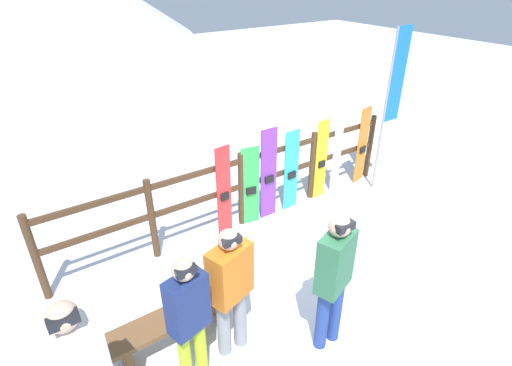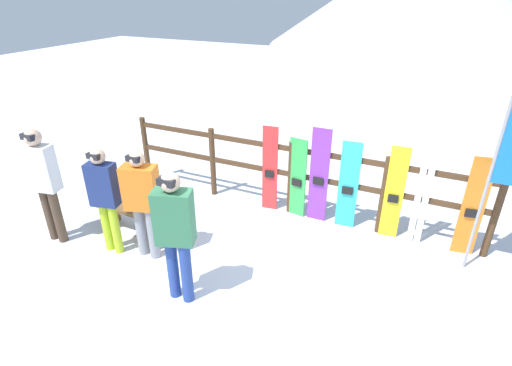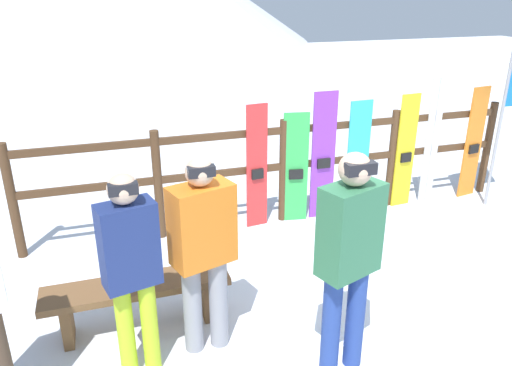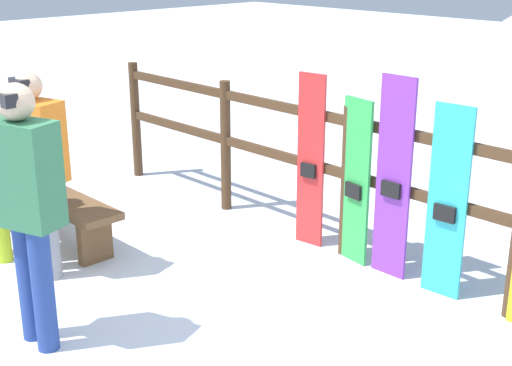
{
  "view_description": "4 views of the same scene",
  "coord_description": "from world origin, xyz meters",
  "px_view_note": "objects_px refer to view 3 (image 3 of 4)",
  "views": [
    {
      "loc": [
        -2.91,
        -2.96,
        3.83
      ],
      "look_at": [
        -0.14,
        1.1,
        1.09
      ],
      "focal_mm": 28.0,
      "sensor_mm": 36.0,
      "label": 1
    },
    {
      "loc": [
        1.98,
        -3.91,
        3.54
      ],
      "look_at": [
        -0.27,
        0.95,
        0.84
      ],
      "focal_mm": 28.0,
      "sensor_mm": 36.0,
      "label": 2
    },
    {
      "loc": [
        -2.02,
        -3.53,
        2.74
      ],
      "look_at": [
        -0.56,
        1.06,
        0.81
      ],
      "focal_mm": 35.0,
      "sensor_mm": 36.0,
      "label": 3
    },
    {
      "loc": [
        3.46,
        -2.66,
        2.5
      ],
      "look_at": [
        -0.25,
        0.93,
        0.75
      ],
      "focal_mm": 50.0,
      "sensor_mm": 36.0,
      "label": 4
    }
  ],
  "objects_px": {
    "snowboard_red": "(257,168)",
    "snowboard_purple": "(323,157)",
    "person_plaid_green": "(349,251)",
    "snowboard_cyan": "(358,158)",
    "snowboard_green": "(295,169)",
    "snowboard_orange": "(473,143)",
    "person_navy": "(131,263)",
    "snowboard_yellow": "(405,152)",
    "person_orange": "(203,245)",
    "ski_pair_white": "(432,142)",
    "bench": "(138,294)"
  },
  "relations": [
    {
      "from": "bench",
      "to": "snowboard_green",
      "type": "distance_m",
      "value": 2.57
    },
    {
      "from": "person_orange",
      "to": "snowboard_purple",
      "type": "relative_size",
      "value": 1.02
    },
    {
      "from": "snowboard_purple",
      "to": "ski_pair_white",
      "type": "bearing_deg",
      "value": 0.12
    },
    {
      "from": "person_orange",
      "to": "ski_pair_white",
      "type": "height_order",
      "value": "ski_pair_white"
    },
    {
      "from": "person_navy",
      "to": "snowboard_green",
      "type": "distance_m",
      "value": 2.95
    },
    {
      "from": "snowboard_red",
      "to": "snowboard_purple",
      "type": "height_order",
      "value": "snowboard_purple"
    },
    {
      "from": "snowboard_green",
      "to": "ski_pair_white",
      "type": "bearing_deg",
      "value": 0.11
    },
    {
      "from": "person_navy",
      "to": "snowboard_yellow",
      "type": "bearing_deg",
      "value": 30.13
    },
    {
      "from": "bench",
      "to": "ski_pair_white",
      "type": "distance_m",
      "value": 4.25
    },
    {
      "from": "person_navy",
      "to": "snowboard_cyan",
      "type": "distance_m",
      "value": 3.58
    },
    {
      "from": "person_plaid_green",
      "to": "snowboard_yellow",
      "type": "relative_size",
      "value": 1.16
    },
    {
      "from": "person_plaid_green",
      "to": "snowboard_purple",
      "type": "distance_m",
      "value": 2.68
    },
    {
      "from": "snowboard_red",
      "to": "snowboard_purple",
      "type": "xyz_separation_m",
      "value": [
        0.84,
        0.0,
        0.04
      ]
    },
    {
      "from": "snowboard_orange",
      "to": "ski_pair_white",
      "type": "bearing_deg",
      "value": 179.71
    },
    {
      "from": "bench",
      "to": "snowboard_red",
      "type": "relative_size",
      "value": 1.02
    },
    {
      "from": "person_navy",
      "to": "ski_pair_white",
      "type": "distance_m",
      "value": 4.49
    },
    {
      "from": "snowboard_green",
      "to": "snowboard_cyan",
      "type": "distance_m",
      "value": 0.83
    },
    {
      "from": "bench",
      "to": "snowboard_purple",
      "type": "relative_size",
      "value": 0.97
    },
    {
      "from": "person_plaid_green",
      "to": "snowboard_green",
      "type": "bearing_deg",
      "value": 76.18
    },
    {
      "from": "snowboard_red",
      "to": "ski_pair_white",
      "type": "bearing_deg",
      "value": 0.08
    },
    {
      "from": "snowboard_green",
      "to": "snowboard_cyan",
      "type": "bearing_deg",
      "value": 0.01
    },
    {
      "from": "person_orange",
      "to": "snowboard_orange",
      "type": "relative_size",
      "value": 1.07
    },
    {
      "from": "snowboard_cyan",
      "to": "snowboard_orange",
      "type": "xyz_separation_m",
      "value": [
        1.73,
        0.0,
        0.03
      ]
    },
    {
      "from": "snowboard_green",
      "to": "snowboard_cyan",
      "type": "relative_size",
      "value": 0.94
    },
    {
      "from": "bench",
      "to": "snowboard_cyan",
      "type": "bearing_deg",
      "value": 28.31
    },
    {
      "from": "snowboard_cyan",
      "to": "ski_pair_white",
      "type": "height_order",
      "value": "ski_pair_white"
    },
    {
      "from": "person_plaid_green",
      "to": "snowboard_orange",
      "type": "bearing_deg",
      "value": 38.09
    },
    {
      "from": "person_orange",
      "to": "snowboard_orange",
      "type": "xyz_separation_m",
      "value": [
        4.1,
        1.95,
        -0.17
      ]
    },
    {
      "from": "person_navy",
      "to": "snowboard_cyan",
      "type": "relative_size",
      "value": 1.11
    },
    {
      "from": "person_plaid_green",
      "to": "snowboard_yellow",
      "type": "xyz_separation_m",
      "value": [
        2.13,
        2.49,
        -0.27
      ]
    },
    {
      "from": "person_orange",
      "to": "snowboard_cyan",
      "type": "bearing_deg",
      "value": 39.43
    },
    {
      "from": "snowboard_red",
      "to": "snowboard_yellow",
      "type": "height_order",
      "value": "snowboard_red"
    },
    {
      "from": "snowboard_yellow",
      "to": "ski_pair_white",
      "type": "distance_m",
      "value": 0.4
    },
    {
      "from": "person_navy",
      "to": "snowboard_purple",
      "type": "height_order",
      "value": "person_navy"
    },
    {
      "from": "snowboard_green",
      "to": "bench",
      "type": "bearing_deg",
      "value": -142.78
    },
    {
      "from": "snowboard_red",
      "to": "snowboard_purple",
      "type": "distance_m",
      "value": 0.84
    },
    {
      "from": "person_navy",
      "to": "snowboard_purple",
      "type": "relative_size",
      "value": 1.01
    },
    {
      "from": "person_orange",
      "to": "snowboard_green",
      "type": "xyz_separation_m",
      "value": [
        1.54,
        1.95,
        -0.25
      ]
    },
    {
      "from": "person_orange",
      "to": "snowboard_purple",
      "type": "bearing_deg",
      "value": 45.79
    },
    {
      "from": "snowboard_orange",
      "to": "snowboard_red",
      "type": "bearing_deg",
      "value": -180.0
    },
    {
      "from": "person_navy",
      "to": "snowboard_yellow",
      "type": "distance_m",
      "value": 4.15
    },
    {
      "from": "person_plaid_green",
      "to": "snowboard_purple",
      "type": "xyz_separation_m",
      "value": [
        0.97,
        2.49,
        -0.22
      ]
    },
    {
      "from": "snowboard_red",
      "to": "snowboard_cyan",
      "type": "xyz_separation_m",
      "value": [
        1.32,
        -0.0,
        -0.03
      ]
    },
    {
      "from": "person_orange",
      "to": "snowboard_yellow",
      "type": "xyz_separation_m",
      "value": [
        3.05,
        1.95,
        -0.19
      ]
    },
    {
      "from": "person_plaid_green",
      "to": "snowboard_cyan",
      "type": "distance_m",
      "value": 2.89
    },
    {
      "from": "snowboard_green",
      "to": "snowboard_orange",
      "type": "relative_size",
      "value": 0.9
    },
    {
      "from": "snowboard_purple",
      "to": "snowboard_red",
      "type": "bearing_deg",
      "value": -179.99
    },
    {
      "from": "person_orange",
      "to": "person_navy",
      "type": "bearing_deg",
      "value": -165.99
    },
    {
      "from": "snowboard_orange",
      "to": "person_orange",
      "type": "bearing_deg",
      "value": -154.58
    },
    {
      "from": "snowboard_cyan",
      "to": "person_orange",
      "type": "bearing_deg",
      "value": -140.57
    }
  ]
}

